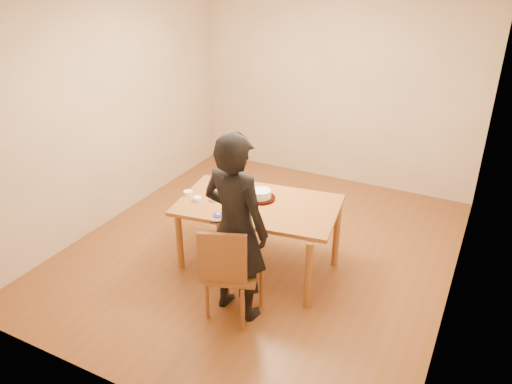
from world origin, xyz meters
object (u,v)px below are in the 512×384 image
at_px(cake_plate, 261,198).
at_px(cake, 261,194).
at_px(dining_table, 258,205).
at_px(person, 236,228).
at_px(dining_chair, 234,272).

relative_size(cake_plate, cake, 1.41).
xyz_separation_m(dining_table, person, (0.15, -0.73, 0.15)).
bearing_deg(cake_plate, dining_table, -78.59).
distance_m(dining_chair, cake, 0.96).
distance_m(dining_chair, cake_plate, 0.94).
height_order(dining_table, cake_plate, cake_plate).
relative_size(dining_chair, cake, 2.04).
height_order(dining_chair, cake, cake).
height_order(dining_chair, person, person).
xyz_separation_m(dining_table, cake, (-0.02, 0.10, 0.08)).
height_order(cake_plate, person, person).
bearing_deg(cake, cake_plate, 180.00).
bearing_deg(dining_chair, cake_plate, 80.16).
xyz_separation_m(dining_chair, cake, (-0.17, 0.87, 0.36)).
bearing_deg(dining_chair, cake, 80.16).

